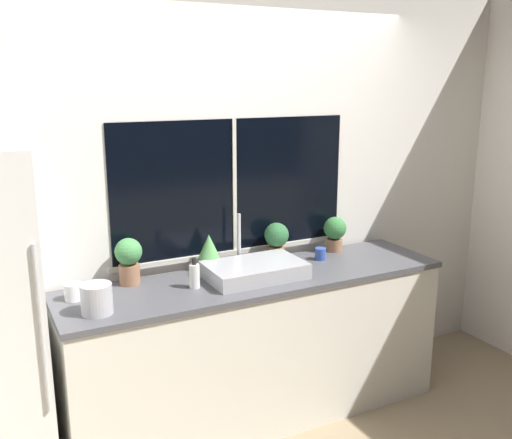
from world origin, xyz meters
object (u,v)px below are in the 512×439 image
object	(u,v)px
soap_bottle	(194,275)
mug_white	(73,292)
potted_plant_far_left	(129,258)
kettle	(97,298)
potted_plant_center_right	(276,239)
sink	(254,270)
mug_blue	(320,254)
potted_plant_far_right	(335,232)
potted_plant_center_left	(209,251)

from	to	relation	value
soap_bottle	mug_white	bearing A→B (deg)	168.85
potted_plant_far_left	kettle	world-z (taller)	potted_plant_far_left
potted_plant_center_right	soap_bottle	distance (m)	0.70
sink	soap_bottle	xyz separation A→B (m)	(-0.38, -0.01, 0.03)
sink	mug_blue	distance (m)	0.55
potted_plant_far_right	kettle	size ratio (longest dim) A/B	1.38
potted_plant_far_right	potted_plant_center_right	bearing A→B (deg)	-180.00
potted_plant_center_right	mug_white	world-z (taller)	potted_plant_center_right
mug_white	soap_bottle	bearing A→B (deg)	-11.15
potted_plant_far_left	mug_blue	bearing A→B (deg)	-5.55
potted_plant_far_left	soap_bottle	xyz separation A→B (m)	(0.31, -0.23, -0.08)
potted_plant_center_left	mug_blue	size ratio (longest dim) A/B	3.00
sink	potted_plant_far_right	size ratio (longest dim) A/B	2.41
potted_plant_center_left	kettle	distance (m)	0.83
sink	potted_plant_far_left	distance (m)	0.73
potted_plant_center_left	mug_blue	distance (m)	0.75
potted_plant_far_left	sink	bearing A→B (deg)	-18.11
potted_plant_center_right	potted_plant_far_left	bearing A→B (deg)	180.00
potted_plant_center_left	soap_bottle	world-z (taller)	potted_plant_center_left
mug_blue	potted_plant_far_right	bearing A→B (deg)	31.66
potted_plant_far_right	kettle	distance (m)	1.72
potted_plant_center_left	soap_bottle	bearing A→B (deg)	-128.86
potted_plant_center_right	mug_blue	distance (m)	0.31
mug_blue	kettle	xyz separation A→B (m)	(-1.49, -0.23, 0.05)
soap_bottle	potted_plant_center_left	bearing A→B (deg)	51.14
potted_plant_far_left	potted_plant_center_left	bearing A→B (deg)	0.00
kettle	potted_plant_far_left	bearing A→B (deg)	53.34
potted_plant_far_right	soap_bottle	bearing A→B (deg)	-168.26
potted_plant_far_left	potted_plant_center_left	xyz separation A→B (m)	(0.49, 0.00, -0.02)
soap_bottle	mug_white	world-z (taller)	soap_bottle
sink	mug_white	bearing A→B (deg)	173.29
potted_plant_center_left	potted_plant_center_right	distance (m)	0.47
potted_plant_far_left	mug_white	bearing A→B (deg)	-162.42
potted_plant_far_right	mug_white	world-z (taller)	potted_plant_far_right
mug_white	kettle	size ratio (longest dim) A/B	0.56
soap_bottle	mug_blue	bearing A→B (deg)	6.95
soap_bottle	mug_blue	size ratio (longest dim) A/B	2.28
potted_plant_far_right	mug_white	xyz separation A→B (m)	(-1.75, -0.11, -0.09)
potted_plant_far_right	mug_blue	distance (m)	0.25
potted_plant_center_left	mug_blue	bearing A→B (deg)	-9.24
soap_bottle	potted_plant_center_right	bearing A→B (deg)	19.40
potted_plant_center_left	mug_white	distance (m)	0.84
potted_plant_far_left	mug_white	distance (m)	0.36
potted_plant_far_left	potted_plant_center_right	world-z (taller)	potted_plant_far_left
mug_blue	kettle	size ratio (longest dim) A/B	0.45
sink	soap_bottle	size ratio (longest dim) A/B	3.25
sink	potted_plant_center_right	bearing A→B (deg)	39.32
potted_plant_center_left	mug_blue	world-z (taller)	potted_plant_center_left
sink	kettle	bearing A→B (deg)	-172.56
potted_plant_center_left	mug_blue	xyz separation A→B (m)	(0.73, -0.12, -0.09)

